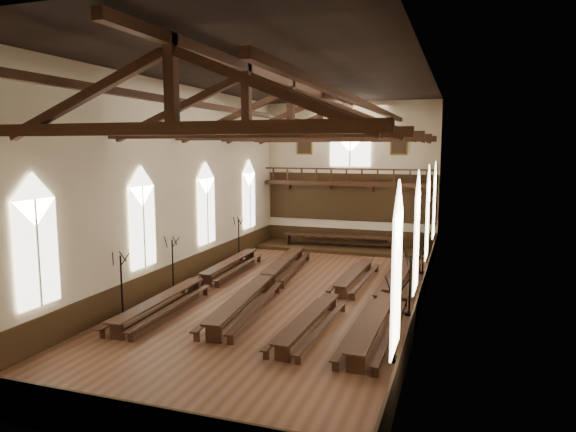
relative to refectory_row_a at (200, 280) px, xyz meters
name	(u,v)px	position (x,y,z in m)	size (l,w,h in m)	color
ground	(291,295)	(4.43, 0.64, -0.52)	(26.00, 26.00, 0.00)	brown
room_walls	(291,157)	(4.43, 0.64, 5.94)	(26.00, 26.00, 26.00)	beige
wainscot_band	(291,283)	(4.43, 0.64, 0.08)	(12.00, 26.00, 1.20)	#362210
side_windows	(291,216)	(4.43, 0.64, 3.22)	(11.85, 19.80, 4.50)	white
end_window	(350,143)	(4.43, 13.54, 6.70)	(2.80, 0.12, 3.80)	white
minstrels_gallery	(349,191)	(4.43, 13.30, 3.39)	(11.80, 1.24, 3.70)	#331D10
portraits	(350,144)	(4.43, 13.54, 6.58)	(7.75, 0.09, 1.45)	brown
roof_trusses	(291,118)	(4.43, 0.64, 7.70)	(11.70, 25.70, 2.80)	#331D10
refectory_row_a	(200,280)	(0.00, 0.00, 0.00)	(1.69, 14.08, 0.71)	#331D10
refectory_row_b	(266,279)	(3.01, 1.11, 0.04)	(2.24, 14.72, 0.77)	#331D10
refectory_row_c	(336,294)	(6.77, -0.07, -0.03)	(1.55, 13.66, 0.67)	#331D10
refectory_row_d	(389,296)	(9.05, 0.15, 0.03)	(1.58, 14.38, 0.75)	#331D10
dais	(342,248)	(4.29, 12.04, -0.41)	(11.40, 3.18, 0.21)	#362210
high_table	(342,237)	(4.29, 12.04, 0.34)	(8.16, 1.39, 0.76)	#331D10
high_chairs	(345,237)	(4.29, 12.82, 0.19)	(5.80, 0.40, 0.91)	#331D10
candelabrum_left_near	(122,297)	(-1.12, -4.49, 0.31)	(0.79, 0.81, 2.71)	black
candelabrum_left_mid	(173,275)	(-1.12, -0.58, 0.30)	(0.82, 0.76, 2.70)	black
candelabrum_left_far	(239,246)	(-1.12, 7.09, 0.29)	(0.77, 0.80, 2.66)	black
candelabrum_right_near	(395,335)	(9.98, -5.36, 0.35)	(0.85, 0.85, 2.86)	black
candelabrum_right_mid	(410,296)	(9.98, -0.48, 0.29)	(0.70, 0.82, 2.65)	black
candelabrum_right_far	(423,261)	(9.98, 6.98, 0.20)	(0.71, 0.68, 2.37)	black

